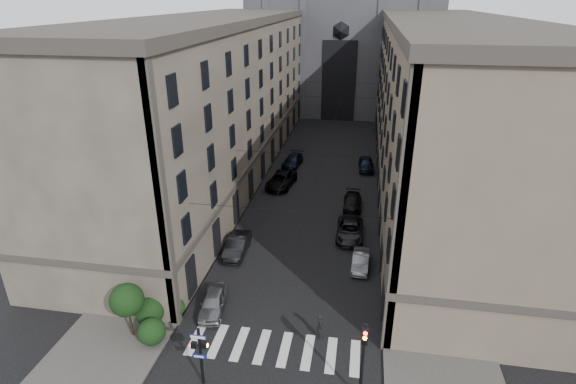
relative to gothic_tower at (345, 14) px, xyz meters
The scene contains 19 objects.
sidewalk_left 44.07m from the gothic_tower, 105.08° to the right, with size 7.00×80.00×0.15m, color #383533.
sidewalk_right 44.07m from the gothic_tower, 74.92° to the right, with size 7.00×80.00×0.15m, color #383533.
zebra_crossing 72.18m from the gothic_tower, 90.00° to the right, with size 11.00×3.20×0.01m, color beige.
building_left 42.07m from the gothic_tower, 109.04° to the right, with size 13.60×60.60×18.85m.
building_right 42.07m from the gothic_tower, 70.96° to the right, with size 13.60×60.60×18.85m.
gothic_tower is the anchor object (origin of this frame).
pedestrian_signal_left 75.15m from the gothic_tower, 92.74° to the right, with size 1.02×0.38×4.00m.
traffic_light_right 74.67m from the gothic_tower, 85.62° to the right, with size 0.34×0.50×5.20m.
shrub_cluster 72.29m from the gothic_tower, 97.11° to the right, with size 3.90×4.40×3.90m.
tram_wires 40.72m from the gothic_tower, 90.00° to the right, with size 14.00×60.00×0.43m.
car_left_near 69.28m from the gothic_tower, 94.28° to the right, with size 1.70×4.23×1.44m, color slate.
car_left_midnear 61.69m from the gothic_tower, 95.28° to the right, with size 1.64×4.70×1.55m, color black.
car_left_midfar 46.78m from the gothic_tower, 95.82° to the right, with size 2.67×5.79×1.61m, color black.
car_left_far 40.23m from the gothic_tower, 96.62° to the right, with size 2.04×5.01×1.46m, color black.
car_right_near 62.14m from the gothic_tower, 84.88° to the right, with size 1.35×3.88×1.28m, color slate.
car_right_midnear 57.22m from the gothic_tower, 85.59° to the right, with size 2.46×5.33×1.48m, color black.
car_right_midfar 51.09m from the gothic_tower, 84.99° to the right, with size 1.89×4.66×1.35m, color black.
car_right_far 40.24m from the gothic_tower, 81.30° to the right, with size 1.91×4.74×1.61m, color black.
pedestrian 70.54m from the gothic_tower, 87.63° to the right, with size 0.67×0.44×1.83m, color black.
Camera 1 is at (4.74, -17.09, 20.91)m, focal length 28.00 mm.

